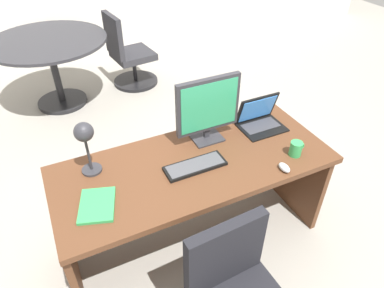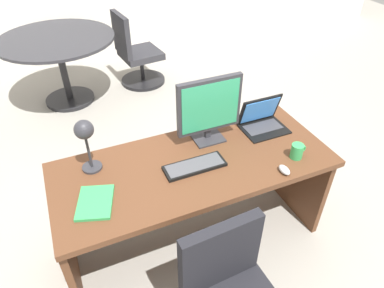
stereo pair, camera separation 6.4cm
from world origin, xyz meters
TOP-DOWN VIEW (x-y plane):
  - ground at (0.00, 1.50)m, footprint 12.00×12.00m
  - desk at (0.00, 0.05)m, footprint 1.74×0.73m
  - monitor at (0.18, 0.19)m, footprint 0.43×0.16m
  - laptop at (0.59, 0.18)m, footprint 0.31×0.24m
  - keyboard at (-0.02, -0.04)m, footprint 0.38×0.14m
  - mouse at (0.46, -0.29)m, footprint 0.05×0.09m
  - desk_lamp at (-0.59, 0.17)m, footprint 0.12×0.14m
  - book at (-0.63, -0.10)m, footprint 0.25×0.29m
  - coffee_mug at (0.61, -0.21)m, footprint 0.10×0.08m
  - meeting_table at (-0.56, 2.42)m, footprint 1.24×1.24m
  - meeting_chair_near at (0.32, 2.52)m, footprint 0.56×0.56m

SIDE VIEW (x-z plane):
  - ground at x=0.00m, z-range 0.00..0.00m
  - meeting_chair_near at x=0.32m, z-range -0.10..0.81m
  - desk at x=0.00m, z-range 0.16..0.89m
  - meeting_table at x=-0.56m, z-range 0.20..0.97m
  - book at x=-0.63m, z-range 0.73..0.75m
  - keyboard at x=-0.02m, z-range 0.73..0.75m
  - mouse at x=0.46m, z-range 0.73..0.77m
  - coffee_mug at x=0.61m, z-range 0.73..0.83m
  - laptop at x=0.59m, z-range 0.69..0.91m
  - monitor at x=0.18m, z-range 0.75..1.20m
  - desk_lamp at x=-0.59m, z-range 0.81..1.17m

